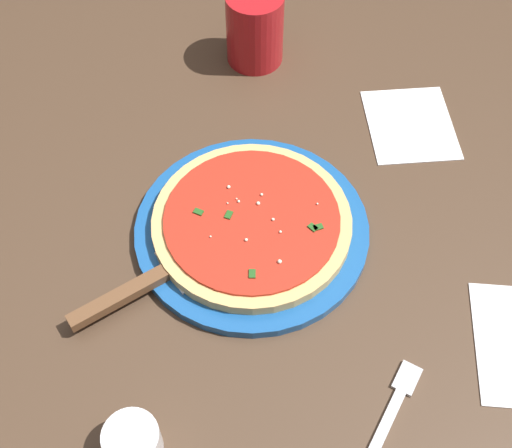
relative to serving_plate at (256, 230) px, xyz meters
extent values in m
plane|color=black|center=(0.04, 0.00, -0.73)|extent=(5.00, 5.00, 0.00)
cube|color=black|center=(0.44, -0.38, -0.38)|extent=(0.06, 0.06, 0.69)
cube|color=black|center=(0.44, 0.38, -0.38)|extent=(0.06, 0.06, 0.69)
cube|color=#473323|center=(0.04, 0.00, -0.02)|extent=(0.94, 0.90, 0.03)
cylinder|color=#195199|center=(0.00, 0.00, 0.00)|extent=(0.30, 0.30, 0.01)
cylinder|color=#DBB26B|center=(0.00, 0.00, 0.02)|extent=(0.25, 0.25, 0.02)
cylinder|color=red|center=(0.00, 0.00, 0.03)|extent=(0.22, 0.22, 0.00)
sphere|color=#EFEACC|center=(-0.03, 0.06, 0.03)|extent=(0.00, 0.00, 0.00)
sphere|color=#EFEACC|center=(0.03, -0.01, 0.03)|extent=(0.00, 0.00, 0.00)
sphere|color=#EFEACC|center=(0.03, 0.02, 0.03)|extent=(0.00, 0.00, 0.00)
sphere|color=#EFEACC|center=(0.02, 0.04, 0.03)|extent=(0.00, 0.00, 0.00)
sphere|color=#EFEACC|center=(-0.07, -0.03, 0.03)|extent=(0.01, 0.01, 0.01)
sphere|color=#EFEACC|center=(0.02, 0.02, 0.03)|extent=(0.00, 0.00, 0.00)
sphere|color=#EFEACC|center=(0.05, 0.03, 0.03)|extent=(0.00, 0.00, 0.00)
sphere|color=#EFEACC|center=(0.02, -0.08, 0.03)|extent=(0.00, 0.00, 0.00)
sphere|color=#EFEACC|center=(-0.03, 0.01, 0.03)|extent=(0.00, 0.00, 0.00)
sphere|color=#EFEACC|center=(0.00, -0.02, 0.03)|extent=(0.00, 0.00, 0.00)
sphere|color=#EFEACC|center=(0.02, 0.00, 0.03)|extent=(0.00, 0.00, 0.00)
sphere|color=#EFEACC|center=(-0.02, -0.03, 0.03)|extent=(0.00, 0.00, 0.00)
cube|color=#23561E|center=(0.01, 0.07, 0.03)|extent=(0.01, 0.01, 0.00)
cube|color=#23561E|center=(-0.02, -0.08, 0.03)|extent=(0.01, 0.01, 0.00)
cube|color=#23561E|center=(0.00, 0.03, 0.03)|extent=(0.01, 0.01, 0.00)
cube|color=#23561E|center=(-0.08, 0.00, 0.03)|extent=(0.01, 0.01, 0.00)
cube|color=#23561E|center=(-0.02, -0.07, 0.03)|extent=(0.01, 0.01, 0.00)
cube|color=silver|center=(-0.04, 0.07, 0.01)|extent=(0.11, 0.11, 0.00)
cube|color=brown|center=(-0.10, 0.16, 0.01)|extent=(0.09, 0.12, 0.01)
cylinder|color=#B2191E|center=(0.34, 0.00, 0.05)|extent=(0.09, 0.09, 0.11)
cylinder|color=silver|center=(-0.28, 0.13, 0.01)|extent=(0.06, 0.06, 0.04)
cube|color=white|center=(0.19, -0.23, -0.01)|extent=(0.15, 0.13, 0.00)
cube|color=silver|center=(-0.20, -0.17, 0.00)|extent=(0.04, 0.04, 0.00)
camera|label=1|loc=(-0.51, 0.01, 0.73)|focal=48.52mm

